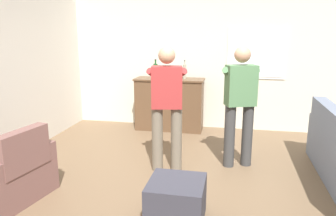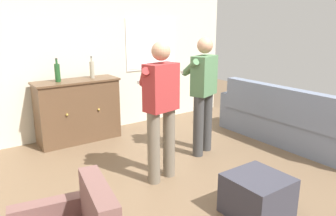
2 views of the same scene
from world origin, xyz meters
name	(u,v)px [view 1 (image 1 of 2)]	position (x,y,z in m)	size (l,w,h in m)	color
ground	(182,184)	(0.00, 0.00, 0.00)	(10.40, 10.40, 0.00)	brown
wall_back_with_window	(206,56)	(0.03, 2.66, 1.40)	(5.20, 0.15, 2.80)	beige
armchair	(11,176)	(-1.83, -0.75, 0.29)	(0.79, 0.98, 0.85)	brown
sideboard_cabinet	(169,104)	(-0.63, 2.30, 0.50)	(1.31, 0.49, 1.00)	brown
bottle_wine_green	(156,70)	(-0.90, 2.31, 1.14)	(0.08, 0.08, 0.36)	#1E4C23
bottle_liquor_amber	(185,71)	(-0.34, 2.32, 1.14)	(0.07, 0.07, 0.35)	gray
ottoman	(176,201)	(0.06, -0.78, 0.21)	(0.56, 0.56, 0.42)	#33333D
person_standing_left	(167,103)	(-0.29, 0.43, 0.94)	(0.55, 0.51, 1.68)	#6B6051
person_standing_right	(240,101)	(0.67, 0.77, 0.94)	(0.52, 0.52, 1.68)	#383838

